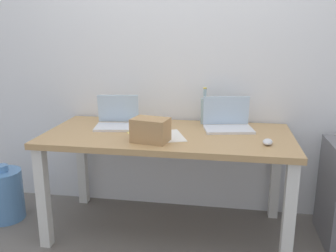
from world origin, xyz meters
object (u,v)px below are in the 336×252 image
object	(u,v)px
laptop_right	(228,123)
computer_mouse	(268,142)
water_cooler_jug	(4,195)
desk	(168,146)
laptop_left	(117,120)
cardboard_box	(151,130)
beer_bottle	(204,110)

from	to	relation	value
laptop_right	computer_mouse	bearing A→B (deg)	-53.00
water_cooler_jug	laptop_right	bearing A→B (deg)	7.14
desk	laptop_left	size ratio (longest dim) A/B	5.04
desk	laptop_left	xyz separation A→B (m)	(-0.40, 0.10, 0.15)
laptop_left	computer_mouse	xyz separation A→B (m)	(1.05, -0.26, -0.03)
desk	cardboard_box	size ratio (longest dim) A/B	7.49
desk	laptop_left	bearing A→B (deg)	165.51
laptop_left	cardboard_box	world-z (taller)	laptop_left
beer_bottle	computer_mouse	bearing A→B (deg)	-47.62
cardboard_box	laptop_left	bearing A→B (deg)	135.24
laptop_right	cardboard_box	world-z (taller)	laptop_right
desk	computer_mouse	size ratio (longest dim) A/B	16.96
beer_bottle	water_cooler_jug	bearing A→B (deg)	-167.09
laptop_right	computer_mouse	xyz separation A→B (m)	(0.25, -0.33, -0.03)
laptop_right	water_cooler_jug	world-z (taller)	laptop_right
desk	beer_bottle	distance (m)	0.43
beer_bottle	water_cooler_jug	size ratio (longest dim) A/B	0.63
desk	laptop_right	xyz separation A→B (m)	(0.40, 0.17, 0.15)
computer_mouse	beer_bottle	bearing A→B (deg)	141.19
water_cooler_jug	desk	bearing A→B (deg)	1.76
computer_mouse	water_cooler_jug	xyz separation A→B (m)	(-1.94, 0.12, -0.56)
laptop_right	water_cooler_jug	bearing A→B (deg)	-172.86
desk	computer_mouse	distance (m)	0.68
beer_bottle	water_cooler_jug	xyz separation A→B (m)	(-1.51, -0.35, -0.65)
cardboard_box	water_cooler_jug	distance (m)	1.37
cardboard_box	water_cooler_jug	bearing A→B (deg)	171.79
desk	laptop_left	distance (m)	0.43
laptop_right	cardboard_box	bearing A→B (deg)	-141.35
cardboard_box	laptop_right	bearing A→B (deg)	38.65
desk	water_cooler_jug	bearing A→B (deg)	-178.24
beer_bottle	computer_mouse	distance (m)	0.64
beer_bottle	desk	bearing A→B (deg)	-126.66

